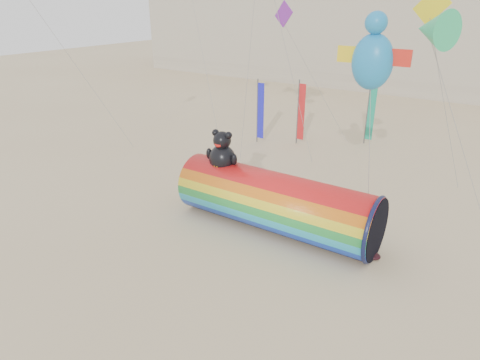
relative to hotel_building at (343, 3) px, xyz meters
The scene contains 6 objects.
ground 48.60m from the hotel_building, 75.36° to the right, with size 160.00×160.00×0.00m, color #CCB58C.
hotel_building is the anchor object (origin of this frame).
windsock_assembly 47.21m from the hotel_building, 71.89° to the right, with size 10.45×3.18×4.82m.
kite_handler 47.65m from the hotel_building, 67.42° to the right, with size 0.61×0.40×1.67m, color #4D4F53.
fabric_bundle 48.88m from the hotel_building, 67.15° to the right, with size 2.62×1.35×0.41m.
festival_banners 32.70m from the hotel_building, 72.13° to the right, with size 8.18×4.67×5.20m.
Camera 1 is at (11.78, -15.36, 11.09)m, focal length 32.00 mm.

